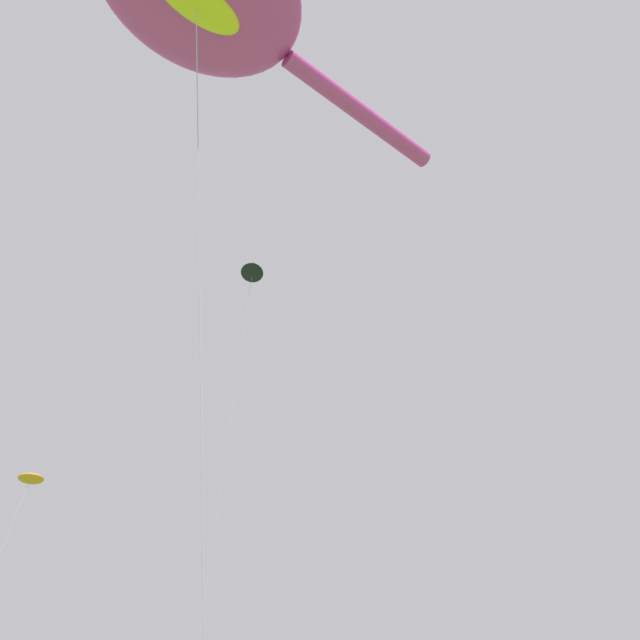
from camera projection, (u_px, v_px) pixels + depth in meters
The scene contains 2 objects.
small_kite_bird_shape at pixel (29, 484), 22.53m from camera, with size 1.52×1.54×11.88m.
small_kite_stunt_black at pixel (253, 269), 32.74m from camera, with size 1.70×3.99×24.76m.
Camera 1 is at (-5.92, -2.56, 1.87)m, focal length 38.08 mm.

